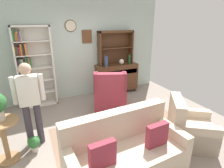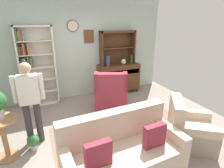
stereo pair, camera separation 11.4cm
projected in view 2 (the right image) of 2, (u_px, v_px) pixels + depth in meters
The scene contains 17 objects.
ground_plane at pixel (111, 129), 3.92m from camera, with size 5.40×4.60×0.02m, color gray.
wall_back at pixel (83, 49), 5.29m from camera, with size 5.00×0.09×2.80m.
area_rug at pixel (126, 134), 3.73m from camera, with size 2.89×1.68×0.01m, color #846651.
bookshelf at pixel (35, 69), 4.76m from camera, with size 0.90×0.30×2.10m.
sideboard at pixel (119, 77), 5.74m from camera, with size 1.30×0.45×0.92m.
sideboard_hutch at pixel (117, 43), 5.48m from camera, with size 1.10×0.26×1.00m.
vase_tall at pixel (108, 61), 5.34m from camera, with size 0.11×0.11×0.31m, color #33476B.
vase_round at pixel (124, 62), 5.56m from camera, with size 0.15×0.15×0.17m, color beige.
bottle_wine at pixel (131, 59), 5.62m from camera, with size 0.07×0.07×0.28m, color #194223.
couch_floral at pixel (122, 153), 2.75m from camera, with size 1.84×0.95×0.90m.
armchair_floral at pixel (189, 130), 3.36m from camera, with size 1.07×1.06×0.88m.
wingback_chair at pixel (111, 96), 4.63m from camera, with size 1.02×1.03×1.05m.
plant_stand at pixel (4, 135), 2.97m from camera, with size 0.52×0.52×0.74m.
potted_plant_small at pixel (33, 141), 3.25m from camera, with size 0.21×0.21×0.29m.
person_reading at pixel (30, 98), 3.22m from camera, with size 0.52×0.21×1.56m.
coffee_table at pixel (113, 124), 3.46m from camera, with size 0.80×0.50×0.42m.
book_stack at pixel (119, 118), 3.45m from camera, with size 0.21×0.15×0.07m.
Camera 2 is at (-1.30, -3.11, 2.23)m, focal length 29.15 mm.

